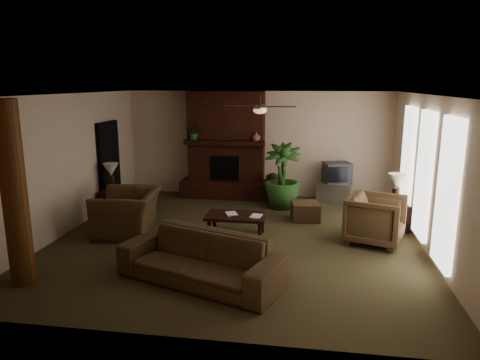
% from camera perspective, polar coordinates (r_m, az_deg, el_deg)
% --- Properties ---
extents(room_shell, '(7.00, 7.00, 7.00)m').
position_cam_1_polar(room_shell, '(8.36, -0.41, 1.42)').
color(room_shell, '#4B3F25').
rests_on(room_shell, ground).
extents(fireplace, '(2.40, 0.70, 2.80)m').
position_cam_1_polar(fireplace, '(11.67, -1.80, 3.38)').
color(fireplace, '#4B1F14').
rests_on(fireplace, ground).
extents(windows, '(0.08, 3.65, 2.35)m').
position_cam_1_polar(windows, '(8.74, 22.76, 0.57)').
color(windows, white).
rests_on(windows, ground).
extents(log_column, '(0.36, 0.36, 2.80)m').
position_cam_1_polar(log_column, '(7.29, -27.26, -1.68)').
color(log_column, brown).
rests_on(log_column, ground).
extents(doorway, '(0.10, 1.00, 2.10)m').
position_cam_1_polar(doorway, '(11.15, -16.63, 1.88)').
color(doorway, black).
rests_on(doorway, ground).
extents(ceiling_fan, '(1.35, 1.35, 0.37)m').
position_cam_1_polar(ceiling_fan, '(8.46, 2.61, 9.25)').
color(ceiling_fan, '#2F2014').
rests_on(ceiling_fan, ceiling).
extents(sofa, '(2.66, 1.59, 1.00)m').
position_cam_1_polar(sofa, '(6.82, -5.11, -9.13)').
color(sofa, '#503922').
rests_on(sofa, ground).
extents(armchair_left, '(1.03, 1.44, 1.17)m').
position_cam_1_polar(armchair_left, '(9.18, -14.46, -3.21)').
color(armchair_left, '#503922').
rests_on(armchair_left, ground).
extents(armchair_right, '(1.21, 1.25, 1.02)m').
position_cam_1_polar(armchair_right, '(8.75, 17.23, -4.65)').
color(armchair_right, '#503922').
rests_on(armchair_right, ground).
extents(coffee_table, '(1.20, 0.70, 0.43)m').
position_cam_1_polar(coffee_table, '(8.82, -0.50, -4.88)').
color(coffee_table, black).
rests_on(coffee_table, ground).
extents(ottoman, '(0.68, 0.68, 0.40)m').
position_cam_1_polar(ottoman, '(9.94, 8.48, -4.04)').
color(ottoman, '#503922').
rests_on(ottoman, ground).
extents(tv_stand, '(0.94, 0.69, 0.50)m').
position_cam_1_polar(tv_stand, '(11.61, 12.20, -1.50)').
color(tv_stand, '#BCBCBF').
rests_on(tv_stand, ground).
extents(tv, '(0.76, 0.68, 0.52)m').
position_cam_1_polar(tv, '(11.49, 12.48, 0.95)').
color(tv, '#38383B').
rests_on(tv, tv_stand).
extents(floor_vase, '(0.34, 0.34, 0.77)m').
position_cam_1_polar(floor_vase, '(11.25, 4.27, -0.75)').
color(floor_vase, '#32231C').
rests_on(floor_vase, ground).
extents(floor_plant, '(0.91, 1.60, 0.89)m').
position_cam_1_polar(floor_plant, '(10.79, 5.45, -1.29)').
color(floor_plant, '#2C5120').
rests_on(floor_plant, ground).
extents(side_table_left, '(0.52, 0.52, 0.55)m').
position_cam_1_polar(side_table_left, '(10.75, -16.11, -2.71)').
color(side_table_left, black).
rests_on(side_table_left, ground).
extents(lamp_left, '(0.43, 0.43, 0.65)m').
position_cam_1_polar(lamp_left, '(10.56, -16.41, 1.05)').
color(lamp_left, '#2F2014').
rests_on(lamp_left, side_table_left).
extents(side_table_right, '(0.61, 0.61, 0.55)m').
position_cam_1_polar(side_table_right, '(9.68, 19.39, -4.62)').
color(side_table_right, black).
rests_on(side_table_right, ground).
extents(lamp_right, '(0.41, 0.41, 0.65)m').
position_cam_1_polar(lamp_right, '(9.52, 19.68, -0.40)').
color(lamp_right, '#2F2014').
rests_on(lamp_right, side_table_right).
extents(mantel_plant, '(0.43, 0.47, 0.33)m').
position_cam_1_polar(mantel_plant, '(11.49, -5.97, 6.04)').
color(mantel_plant, '#2C5120').
rests_on(mantel_plant, fireplace).
extents(mantel_vase, '(0.25, 0.26, 0.22)m').
position_cam_1_polar(mantel_vase, '(11.21, 2.12, 5.66)').
color(mantel_vase, '#98573D').
rests_on(mantel_vase, fireplace).
extents(book_a, '(0.21, 0.11, 0.29)m').
position_cam_1_polar(book_a, '(8.76, -1.82, -3.64)').
color(book_a, '#999999').
rests_on(book_a, coffee_table).
extents(book_b, '(0.21, 0.06, 0.29)m').
position_cam_1_polar(book_b, '(8.66, 1.44, -3.81)').
color(book_b, '#999999').
rests_on(book_b, coffee_table).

